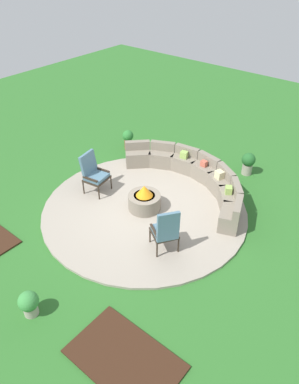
# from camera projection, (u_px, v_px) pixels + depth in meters

# --- Properties ---
(ground_plane) EXTENTS (24.00, 24.00, 0.00)m
(ground_plane) POSITION_uv_depth(u_px,v_px,m) (145.00, 210.00, 9.37)
(ground_plane) COLOR #2D6B28
(patio_circle) EXTENTS (5.18, 5.18, 0.06)m
(patio_circle) POSITION_uv_depth(u_px,v_px,m) (145.00, 209.00, 9.35)
(patio_circle) COLOR #9E9384
(patio_circle) RESTS_ON ground_plane
(mulch_bed_right) EXTENTS (1.87, 1.18, 0.04)m
(mulch_bed_right) POSITION_uv_depth(u_px,v_px,m) (125.00, 359.00, 6.08)
(mulch_bed_right) COLOR #382114
(mulch_bed_right) RESTS_ON ground_plane
(fire_pit) EXTENTS (0.82, 0.82, 0.68)m
(fire_pit) POSITION_uv_depth(u_px,v_px,m) (144.00, 200.00, 9.19)
(fire_pit) COLOR gray
(fire_pit) RESTS_ON patio_circle
(curved_stone_bench) EXTENTS (4.26, 2.05, 0.72)m
(curved_stone_bench) POSITION_uv_depth(u_px,v_px,m) (194.00, 176.00, 10.03)
(curved_stone_bench) COLOR gray
(curved_stone_bench) RESTS_ON patio_circle
(lounge_chair_front_left) EXTENTS (0.67, 0.67, 1.11)m
(lounge_chair_front_left) POSITION_uv_depth(u_px,v_px,m) (93.00, 172.00, 9.65)
(lounge_chair_front_left) COLOR #2D2319
(lounge_chair_front_left) RESTS_ON patio_circle
(lounge_chair_front_right) EXTENTS (0.73, 0.74, 1.12)m
(lounge_chair_front_right) POSITION_uv_depth(u_px,v_px,m) (166.00, 230.00, 7.79)
(lounge_chair_front_right) COLOR #2D2319
(lounge_chair_front_right) RESTS_ON patio_circle
(potted_plant_0) EXTENTS (0.36, 0.36, 0.65)m
(potted_plant_0) POSITION_uv_depth(u_px,v_px,m) (128.00, 138.00, 11.79)
(potted_plant_0) COLOR brown
(potted_plant_0) RESTS_ON ground_plane
(potted_plant_1) EXTENTS (0.38, 0.38, 0.55)m
(potted_plant_1) POSITION_uv_depth(u_px,v_px,m) (29.00, 303.00, 6.65)
(potted_plant_1) COLOR #A89E8E
(potted_plant_1) RESTS_ON ground_plane
(potted_plant_2) EXTENTS (0.39, 0.39, 0.67)m
(potted_plant_2) POSITION_uv_depth(u_px,v_px,m) (248.00, 162.00, 10.55)
(potted_plant_2) COLOR #A89E8E
(potted_plant_2) RESTS_ON ground_plane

